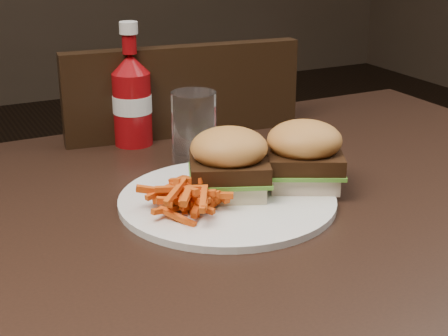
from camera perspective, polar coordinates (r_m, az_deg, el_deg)
name	(u,v)px	position (r m, az deg, el deg)	size (l,w,h in m)	color
dining_table	(241,208)	(1.00, 1.41, -3.35)	(1.20, 0.80, 0.04)	black
chair_far	(162,244)	(1.56, -5.21, -6.27)	(0.45, 0.45, 0.04)	black
plate	(227,200)	(0.96, 0.27, -2.71)	(0.30, 0.30, 0.01)	white
sandwich_half_a	(229,186)	(0.97, 0.41, -1.48)	(0.10, 0.09, 0.02)	beige
sandwich_half_b	(303,177)	(1.00, 6.58, -0.75)	(0.10, 0.09, 0.02)	beige
fries_pile	(187,192)	(0.92, -3.09, -2.04)	(0.10, 0.10, 0.04)	#D24A1B
ketchup_bottle	(133,111)	(1.20, -7.61, 4.73)	(0.07, 0.07, 0.13)	maroon
tumbler	(194,127)	(1.11, -2.51, 3.43)	(0.07, 0.07, 0.12)	white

